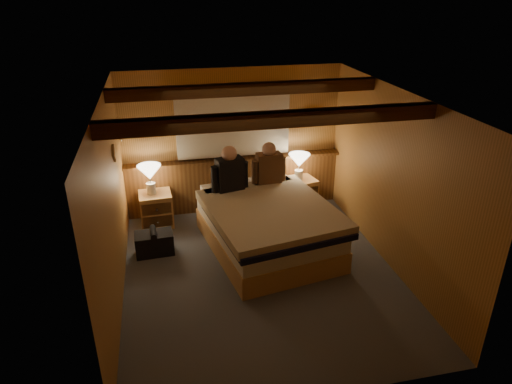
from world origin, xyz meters
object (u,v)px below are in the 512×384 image
object	(u,v)px
duffel_bag	(154,243)
person_left	(230,172)
person_right	(269,166)
nightstand_right	(299,194)
bed	(268,226)
nightstand_left	(156,209)
lamp_left	(150,174)
lamp_right	(299,162)

from	to	relation	value
duffel_bag	person_left	bearing A→B (deg)	15.79
person_right	nightstand_right	bearing A→B (deg)	25.82
bed	person_right	size ratio (longest dim) A/B	3.52
nightstand_left	person_right	size ratio (longest dim) A/B	0.82
nightstand_right	person_left	size ratio (longest dim) A/B	0.84
nightstand_left	duffel_bag	world-z (taller)	nightstand_left
nightstand_left	lamp_left	size ratio (longest dim) A/B	1.16
bed	person_left	size ratio (longest dim) A/B	3.33
nightstand_right	person_right	size ratio (longest dim) A/B	0.89
lamp_right	duffel_bag	bearing A→B (deg)	-160.01
nightstand_left	nightstand_right	bearing A→B (deg)	-2.04
bed	duffel_bag	distance (m)	1.66
nightstand_left	lamp_left	world-z (taller)	lamp_left
nightstand_right	lamp_right	xyz separation A→B (m)	(-0.03, -0.02, 0.61)
bed	person_right	world-z (taller)	person_right
lamp_right	duffel_bag	xyz separation A→B (m)	(-2.43, -0.88, -0.72)
lamp_right	bed	bearing A→B (deg)	-125.80
nightstand_right	person_left	bearing A→B (deg)	-170.37
person_right	lamp_left	bearing A→B (deg)	166.91
lamp_left	duffel_bag	size ratio (longest dim) A/B	0.86
bed	nightstand_left	xyz separation A→B (m)	(-1.58, 1.09, -0.10)
lamp_left	person_left	size ratio (longest dim) A/B	0.67
nightstand_left	duffel_bag	xyz separation A→B (m)	(-0.05, -0.87, -0.11)
person_left	lamp_left	bearing A→B (deg)	145.83
nightstand_right	lamp_right	bearing A→B (deg)	-155.26
lamp_left	person_left	distance (m)	1.28
nightstand_left	person_left	bearing A→B (deg)	-25.16
bed	lamp_left	bearing A→B (deg)	135.95
nightstand_left	lamp_left	distance (m)	0.61
lamp_right	person_right	size ratio (longest dim) A/B	0.68
lamp_right	person_left	bearing A→B (deg)	-158.82
bed	person_left	bearing A→B (deg)	115.03
duffel_bag	lamp_left	bearing A→B (deg)	86.60
nightstand_left	duffel_bag	size ratio (longest dim) A/B	1.00
nightstand_right	person_left	world-z (taller)	person_left
nightstand_left	lamp_right	size ratio (longest dim) A/B	1.20
duffel_bag	nightstand_right	bearing A→B (deg)	17.30
bed	nightstand_left	bearing A→B (deg)	135.35
lamp_right	lamp_left	bearing A→B (deg)	-179.74
nightstand_right	lamp_left	xyz separation A→B (m)	(-2.46, -0.03, 0.61)
lamp_left	person_left	bearing A→B (deg)	-21.64
person_right	duffel_bag	world-z (taller)	person_right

